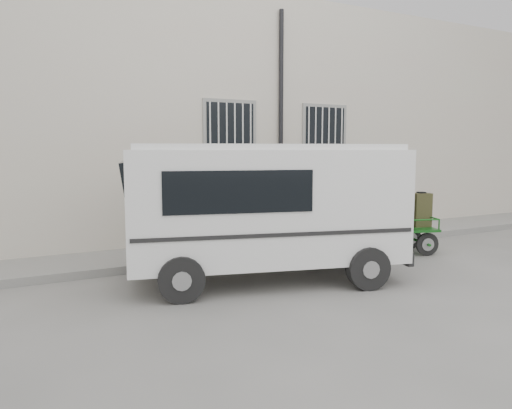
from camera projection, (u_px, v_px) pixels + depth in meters
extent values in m
plane|color=slate|center=(316.00, 269.00, 9.50)|extent=(80.00, 80.00, 0.00)
cube|color=beige|center=(204.00, 123.00, 13.98)|extent=(24.00, 5.00, 6.00)
cylinder|color=black|center=(281.00, 128.00, 12.19)|extent=(0.11, 0.11, 5.60)
cube|color=black|center=(230.00, 150.00, 11.67)|extent=(1.20, 0.08, 2.20)
cube|color=gray|center=(231.00, 200.00, 11.78)|extent=(1.45, 0.22, 0.12)
cube|color=black|center=(324.00, 150.00, 12.94)|extent=(1.20, 0.08, 2.20)
cube|color=gray|center=(324.00, 195.00, 13.05)|extent=(1.45, 0.22, 0.12)
cube|color=gray|center=(261.00, 246.00, 11.42)|extent=(24.00, 1.70, 0.15)
cylinder|color=black|center=(352.00, 247.00, 10.42)|extent=(0.49, 0.22, 0.50)
cylinder|color=gray|center=(352.00, 247.00, 10.42)|extent=(0.29, 0.17, 0.27)
cylinder|color=black|center=(340.00, 240.00, 11.16)|extent=(0.49, 0.22, 0.50)
cylinder|color=gray|center=(340.00, 240.00, 11.16)|extent=(0.29, 0.17, 0.27)
cylinder|color=black|center=(427.00, 244.00, 10.69)|extent=(0.49, 0.22, 0.50)
cylinder|color=gray|center=(427.00, 244.00, 10.69)|extent=(0.29, 0.17, 0.27)
cylinder|color=black|center=(411.00, 238.00, 11.44)|extent=(0.49, 0.22, 0.50)
cylinder|color=gray|center=(411.00, 238.00, 11.44)|extent=(0.29, 0.17, 0.27)
cube|color=#145A17|center=(383.00, 229.00, 10.90)|extent=(2.40, 1.65, 0.05)
cylinder|color=#145A17|center=(324.00, 224.00, 10.66)|extent=(0.29, 0.13, 0.56)
cube|color=black|center=(345.00, 212.00, 10.66)|extent=(0.45, 0.32, 0.74)
cube|color=black|center=(345.00, 194.00, 10.61)|extent=(0.20, 0.17, 0.03)
cube|color=#0E3330|center=(362.00, 211.00, 10.84)|extent=(0.46, 0.35, 0.74)
cube|color=black|center=(363.00, 193.00, 10.80)|extent=(0.20, 0.17, 0.03)
cube|color=#951B4B|center=(387.00, 213.00, 10.82)|extent=(0.41, 0.26, 0.66)
cube|color=black|center=(387.00, 197.00, 10.78)|extent=(0.18, 0.14, 0.03)
cube|color=black|center=(399.00, 212.00, 11.05)|extent=(0.41, 0.34, 0.65)
cube|color=black|center=(400.00, 196.00, 11.01)|extent=(0.17, 0.16, 0.03)
cube|color=#333319|center=(421.00, 210.00, 11.01)|extent=(0.45, 0.37, 0.74)
cube|color=black|center=(421.00, 192.00, 10.97)|extent=(0.20, 0.19, 0.03)
cube|color=#59112A|center=(350.00, 187.00, 10.65)|extent=(0.57, 0.39, 0.33)
cube|color=black|center=(369.00, 187.00, 10.76)|extent=(0.62, 0.50, 0.31)
cube|color=black|center=(393.00, 192.00, 10.82)|extent=(0.50, 0.40, 0.27)
cube|color=black|center=(358.00, 172.00, 10.71)|extent=(0.49, 0.40, 0.29)
cube|color=#171D9E|center=(384.00, 179.00, 10.82)|extent=(0.47, 0.40, 0.28)
cube|color=white|center=(264.00, 204.00, 8.59)|extent=(4.94, 3.09, 1.88)
cube|color=white|center=(264.00, 147.00, 8.48)|extent=(4.70, 2.89, 0.10)
cube|color=black|center=(127.00, 186.00, 8.02)|extent=(0.63, 1.71, 0.79)
cube|color=black|center=(240.00, 192.00, 7.45)|extent=(2.23, 0.63, 0.65)
cube|color=black|center=(386.00, 184.00, 9.08)|extent=(0.41, 1.42, 0.57)
cube|color=black|center=(384.00, 249.00, 9.21)|extent=(0.60, 1.89, 0.23)
cube|color=white|center=(386.00, 236.00, 9.19)|extent=(0.14, 0.43, 0.13)
cylinder|color=black|center=(181.00, 279.00, 7.42)|extent=(0.74, 0.40, 0.71)
cylinder|color=black|center=(172.00, 253.00, 9.28)|extent=(0.74, 0.40, 0.71)
cylinder|color=black|center=(368.00, 268.00, 8.12)|extent=(0.74, 0.40, 0.71)
cylinder|color=black|center=(325.00, 246.00, 9.97)|extent=(0.74, 0.40, 0.71)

